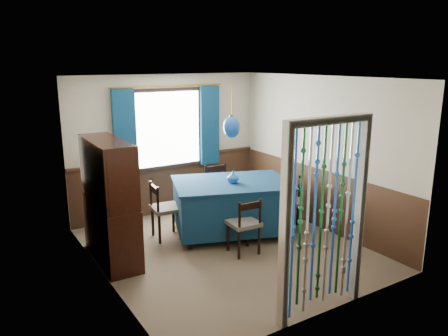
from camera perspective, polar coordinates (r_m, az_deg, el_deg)
floor at (r=6.61m, az=0.37°, el=-10.49°), size 4.00×4.00×0.00m
ceiling at (r=6.03m, az=0.41°, el=11.72°), size 4.00×4.00×0.00m
wall_back at (r=7.92m, az=-7.39°, el=3.01°), size 3.60×0.00×3.60m
wall_front at (r=4.70m, az=13.60°, el=-4.83°), size 3.60×0.00×3.60m
wall_left at (r=5.48m, az=-15.72°, el=-2.28°), size 0.00×4.00×4.00m
wall_right at (r=7.30m, az=12.41°, el=1.87°), size 0.00×4.00×4.00m
wainscot_back at (r=8.08m, az=-7.18°, el=-2.23°), size 3.60×0.00×3.60m
wainscot_front at (r=5.00m, az=12.98°, el=-12.96°), size 3.60×0.00×3.60m
wainscot_left at (r=5.73m, az=-15.08°, el=-9.48°), size 0.00×4.00×4.00m
wainscot_right at (r=7.48m, az=12.03°, el=-3.77°), size 0.00×4.00×4.00m
window at (r=7.83m, az=-7.31°, el=5.11°), size 1.32×0.12×1.42m
doorway at (r=4.81m, az=12.96°, el=-6.90°), size 1.16×0.12×2.18m
dining_table at (r=6.99m, az=0.96°, el=-4.75°), size 2.11×1.77×0.87m
chair_near at (r=6.30m, az=2.71°, el=-7.33°), size 0.44×0.42×0.84m
chair_far at (r=7.65m, az=-0.55°, el=-3.01°), size 0.49×0.47×0.95m
chair_left at (r=6.89m, az=-7.81°, el=-5.32°), size 0.47×0.49×0.90m
chair_right at (r=7.28m, az=8.72°, el=-4.40°), size 0.58×0.59×0.87m
sideboard at (r=6.26m, az=-14.63°, el=-6.51°), size 0.48×1.32×1.71m
pendant_lamp at (r=6.70m, az=1.01°, el=5.43°), size 0.27×0.27×0.92m
vase_table at (r=6.79m, az=1.18°, el=-1.23°), size 0.22×0.22×0.18m
bowl_shelf at (r=5.79m, az=-13.42°, el=-1.85°), size 0.24×0.24×0.05m
vase_sideboard at (r=6.37m, az=-14.94°, el=-2.76°), size 0.23×0.23×0.20m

